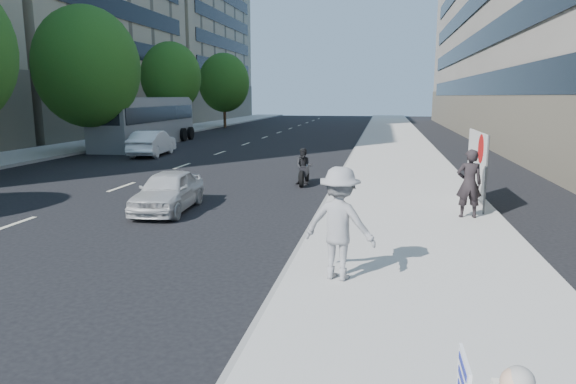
% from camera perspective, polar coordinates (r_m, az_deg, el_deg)
% --- Properties ---
extents(ground, '(160.00, 160.00, 0.00)m').
position_cam_1_polar(ground, '(10.74, -7.47, -7.92)').
color(ground, black).
rests_on(ground, ground).
extents(near_sidewalk, '(5.00, 120.00, 0.15)m').
position_cam_1_polar(near_sidewalk, '(29.87, 12.00, 4.01)').
color(near_sidewalk, '#B0ACA5').
rests_on(near_sidewalk, ground).
extents(far_sidewalk, '(4.50, 120.00, 0.15)m').
position_cam_1_polar(far_sidewalk, '(35.91, -23.38, 4.45)').
color(far_sidewalk, '#B0ACA5').
rests_on(far_sidewalk, ground).
extents(far_bldg_north, '(22.00, 28.00, 28.00)m').
position_cam_1_polar(far_bldg_north, '(79.70, -14.96, 17.94)').
color(far_bldg_north, tan).
rests_on(far_bldg_north, ground).
extents(tree_far_c, '(6.00, 6.00, 8.47)m').
position_cam_1_polar(tree_far_c, '(32.47, -21.44, 12.78)').
color(tree_far_c, '#382616').
rests_on(tree_far_c, ground).
extents(tree_far_d, '(4.80, 4.80, 7.65)m').
position_cam_1_polar(tree_far_d, '(43.15, -12.86, 12.35)').
color(tree_far_d, '#382616').
rests_on(tree_far_d, ground).
extents(tree_far_e, '(5.40, 5.40, 7.89)m').
position_cam_1_polar(tree_far_e, '(56.29, -7.13, 11.96)').
color(tree_far_e, '#382616').
rests_on(tree_far_e, ground).
extents(jogger, '(1.46, 1.07, 2.03)m').
position_cam_1_polar(jogger, '(9.19, 5.74, -3.50)').
color(jogger, gray).
rests_on(jogger, near_sidewalk).
extents(pedestrian_woman, '(0.71, 0.49, 1.86)m').
position_cam_1_polar(pedestrian_woman, '(14.64, 19.48, 0.89)').
color(pedestrian_woman, black).
rests_on(pedestrian_woman, near_sidewalk).
extents(protest_banner, '(0.08, 3.06, 2.20)m').
position_cam_1_polar(protest_banner, '(16.60, 20.20, 3.06)').
color(protest_banner, '#4C4C4C').
rests_on(protest_banner, near_sidewalk).
extents(white_sedan_near, '(1.67, 3.65, 1.21)m').
position_cam_1_polar(white_sedan_near, '(15.75, -13.19, 0.13)').
color(white_sedan_near, silver).
rests_on(white_sedan_near, ground).
extents(white_sedan_mid, '(2.00, 4.52, 1.44)m').
position_cam_1_polar(white_sedan_mid, '(30.70, -14.86, 5.27)').
color(white_sedan_mid, white).
rests_on(white_sedan_mid, ground).
extents(motorcycle, '(0.71, 2.04, 1.42)m').
position_cam_1_polar(motorcycle, '(19.90, 1.80, 2.64)').
color(motorcycle, black).
rests_on(motorcycle, ground).
extents(bus, '(3.01, 12.13, 3.30)m').
position_cam_1_polar(bus, '(37.27, -15.41, 7.54)').
color(bus, slate).
rests_on(bus, ground).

